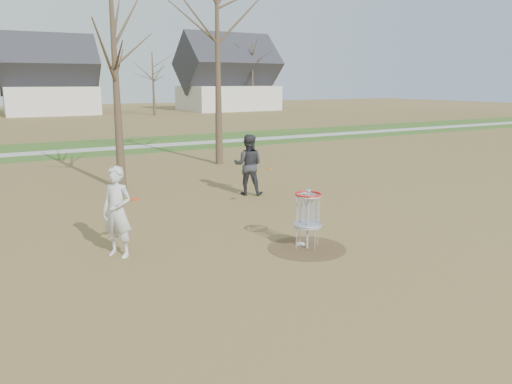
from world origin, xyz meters
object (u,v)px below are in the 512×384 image
Objects in this scene: player_standing at (117,212)px; player_throwing at (248,165)px; disc_golf_basket at (308,210)px; disc_grounded at (300,244)px.

player_standing is 0.98× the size of player_throwing.
player_throwing is (5.44, 3.99, 0.02)m from player_standing.
player_throwing is 5.84m from disc_golf_basket.
player_standing is at bearing 157.19° from disc_golf_basket.
disc_golf_basket reaches higher than disc_grounded.
player_throwing is 5.64m from disc_grounded.
player_standing is 1.48× the size of disc_golf_basket.
player_standing is at bearing 71.49° from player_throwing.
player_standing reaches higher than disc_golf_basket.
player_standing reaches higher than disc_grounded.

